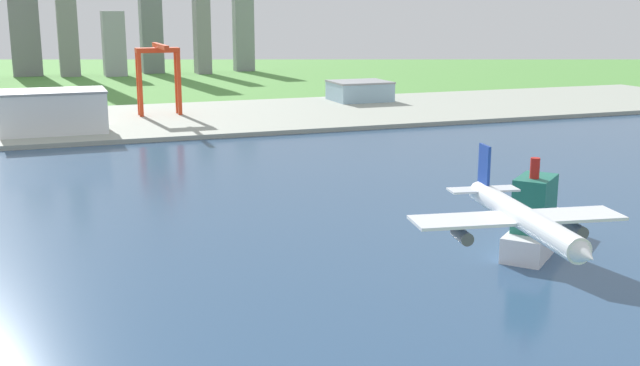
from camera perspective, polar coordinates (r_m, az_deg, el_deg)
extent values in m
plane|color=#529240|center=(276.69, -10.75, -1.17)|extent=(2400.00, 2400.00, 0.00)
cube|color=#2D4C70|center=(219.77, -8.12, -4.71)|extent=(840.00, 360.00, 0.15)
cube|color=#9EA497|center=(461.90, -14.72, 4.35)|extent=(840.00, 140.00, 2.50)
cylinder|color=silver|center=(123.53, 14.65, -2.45)|extent=(9.50, 35.15, 3.73)
cone|color=silver|center=(107.39, 18.93, -5.04)|extent=(4.18, 4.64, 3.55)
cube|color=silver|center=(125.20, 14.30, -2.50)|extent=(34.46, 13.19, 0.50)
cube|color=#193899|center=(136.58, 11.97, 0.90)|extent=(1.19, 4.23, 8.96)
cube|color=silver|center=(137.30, 11.91, -0.47)|extent=(12.59, 5.81, 0.36)
cylinder|color=#4C4F54|center=(129.03, 18.25, -3.25)|extent=(2.84, 5.17, 2.05)
cylinder|color=#4C4F54|center=(121.22, 10.40, -3.82)|extent=(2.84, 5.17, 2.05)
cube|color=white|center=(225.57, 15.78, -3.68)|extent=(37.39, 34.11, 6.88)
cube|color=#1E6B59|center=(216.08, 15.49, -1.45)|extent=(16.72, 16.10, 14.52)
cylinder|color=red|center=(212.00, 15.52, 1.06)|extent=(2.51, 2.51, 5.50)
cube|color=red|center=(470.42, -13.08, 7.02)|extent=(2.20, 2.20, 37.12)
cube|color=red|center=(473.77, -10.32, 7.18)|extent=(2.20, 2.20, 37.12)
cube|color=red|center=(478.33, -13.20, 7.10)|extent=(2.20, 2.20, 37.12)
cube|color=red|center=(481.62, -10.49, 7.26)|extent=(2.20, 2.20, 37.12)
cube|color=red|center=(474.45, -11.88, 9.54)|extent=(25.23, 10.00, 2.80)
cube|color=red|center=(462.56, -11.67, 9.82)|extent=(2.60, 47.58, 2.60)
cube|color=white|center=(424.39, -19.02, 4.93)|extent=(52.03, 32.30, 20.51)
cube|color=gray|center=(423.17, -19.12, 6.39)|extent=(53.08, 32.94, 1.20)
cube|color=#99BCD1|center=(541.18, 2.93, 6.73)|extent=(38.06, 33.80, 12.30)
cube|color=gray|center=(540.51, 2.94, 7.44)|extent=(38.82, 34.48, 1.20)
cube|color=gray|center=(814.55, -21.01, 12.06)|extent=(27.60, 16.78, 134.05)
cube|color=#9A99A2|center=(793.90, -14.92, 9.88)|extent=(20.84, 24.98, 62.31)
cube|color=slate|center=(819.49, -12.40, 12.68)|extent=(20.95, 22.68, 136.40)
cube|color=gray|center=(802.61, -8.68, 11.02)|extent=(14.18, 22.10, 85.66)
cube|color=gray|center=(830.36, -5.65, 10.91)|extent=(19.93, 14.75, 78.55)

